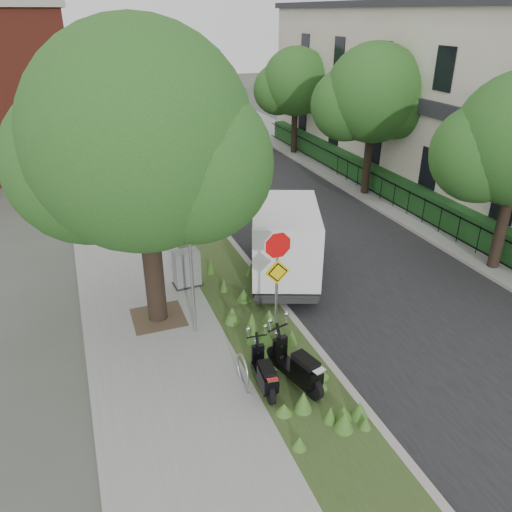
% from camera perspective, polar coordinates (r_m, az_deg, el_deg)
% --- Properties ---
extents(ground, '(120.00, 120.00, 0.00)m').
position_cam_1_polar(ground, '(13.13, 8.99, -10.29)').
color(ground, '#4C5147').
rests_on(ground, ground).
extents(sidewalk_near, '(3.50, 60.00, 0.12)m').
position_cam_1_polar(sidewalk_near, '(20.58, -15.43, 3.30)').
color(sidewalk_near, gray).
rests_on(sidewalk_near, ground).
extents(verge, '(2.00, 60.00, 0.12)m').
position_cam_1_polar(verge, '(20.93, -7.96, 4.41)').
color(verge, '#2E411C').
rests_on(verge, ground).
extents(kerb_near, '(0.20, 60.00, 0.13)m').
position_cam_1_polar(kerb_near, '(21.15, -5.32, 4.80)').
color(kerb_near, '#9E9991').
rests_on(kerb_near, ground).
extents(road, '(7.00, 60.00, 0.01)m').
position_cam_1_polar(road, '(22.26, 3.43, 5.82)').
color(road, black).
rests_on(road, ground).
extents(kerb_far, '(0.20, 60.00, 0.13)m').
position_cam_1_polar(kerb_far, '(23.81, 11.23, 6.88)').
color(kerb_far, '#9E9991').
rests_on(kerb_far, ground).
extents(footpath_far, '(3.20, 60.00, 0.12)m').
position_cam_1_polar(footpath_far, '(24.71, 14.64, 7.23)').
color(footpath_far, gray).
rests_on(footpath_far, ground).
extents(street_tree_main, '(6.21, 5.54, 7.66)m').
position_cam_1_polar(street_tree_main, '(12.35, -13.41, 11.75)').
color(street_tree_main, black).
rests_on(street_tree_main, ground).
extents(bare_post, '(0.08, 0.08, 4.00)m').
position_cam_1_polar(bare_post, '(12.44, -7.43, -0.90)').
color(bare_post, '#A5A8AD').
rests_on(bare_post, ground).
extents(bike_hoop, '(0.06, 0.78, 0.77)m').
position_cam_1_polar(bike_hoop, '(11.48, -1.53, -12.91)').
color(bike_hoop, '#A5A8AD').
rests_on(bike_hoop, ground).
extents(sign_assembly, '(0.94, 0.08, 3.22)m').
position_cam_1_polar(sign_assembly, '(11.80, 2.45, -1.14)').
color(sign_assembly, '#A5A8AD').
rests_on(sign_assembly, ground).
extents(fence_far, '(0.04, 24.00, 1.00)m').
position_cam_1_polar(fence_far, '(23.98, 12.81, 8.40)').
color(fence_far, black).
rests_on(fence_far, ground).
extents(hedge_far, '(1.00, 24.00, 1.10)m').
position_cam_1_polar(hedge_far, '(24.36, 14.21, 8.52)').
color(hedge_far, '#163F17').
rests_on(hedge_far, footpath_far).
extents(terrace_houses, '(7.40, 26.40, 8.20)m').
position_cam_1_polar(terrace_houses, '(25.80, 22.01, 16.42)').
color(terrace_houses, beige).
rests_on(terrace_houses, ground).
extents(far_tree_b, '(4.83, 4.31, 6.56)m').
position_cam_1_polar(far_tree_b, '(23.06, 13.10, 17.15)').
color(far_tree_b, black).
rests_on(far_tree_b, ground).
extents(far_tree_c, '(4.37, 3.89, 5.93)m').
position_cam_1_polar(far_tree_c, '(30.07, 4.43, 18.89)').
color(far_tree_c, black).
rests_on(far_tree_c, ground).
extents(scooter_near, '(0.71, 1.84, 0.90)m').
position_cam_1_polar(scooter_near, '(11.41, 5.05, -12.96)').
color(scooter_near, black).
rests_on(scooter_near, ground).
extents(scooter_far, '(0.42, 1.62, 0.77)m').
position_cam_1_polar(scooter_far, '(11.31, 1.07, -13.65)').
color(scooter_far, black).
rests_on(scooter_far, ground).
extents(box_truck, '(3.41, 5.08, 2.15)m').
position_cam_1_polar(box_truck, '(15.63, 3.28, 2.22)').
color(box_truck, '#262628').
rests_on(box_truck, ground).
extents(utility_cabinet, '(0.90, 0.63, 1.15)m').
position_cam_1_polar(utility_cabinet, '(15.37, -7.92, -1.46)').
color(utility_cabinet, '#262628').
rests_on(utility_cabinet, ground).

